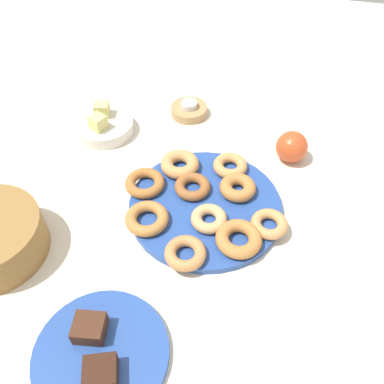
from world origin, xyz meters
TOP-DOWN VIEW (x-y plane):
  - ground_plane at (0.00, 0.00)m, footprint 2.40×2.40m
  - donut_plate at (0.00, 0.00)m, footprint 0.33×0.33m
  - donut_0 at (0.05, -0.06)m, footprint 0.09×0.09m
  - donut_1 at (0.12, -0.03)m, footprint 0.11×0.11m
  - donut_2 at (-0.03, -0.14)m, footprint 0.08×0.08m
  - donut_3 at (-0.08, 0.11)m, footprint 0.13×0.13m
  - donut_4 at (0.03, 0.04)m, footprint 0.11×0.11m
  - donut_5 at (-0.05, -0.02)m, footprint 0.10×0.10m
  - donut_6 at (-0.14, 0.01)m, footprint 0.12×0.12m
  - donut_7 at (-0.09, -0.09)m, footprint 0.13×0.13m
  - donut_8 at (0.09, 0.08)m, footprint 0.13×0.13m
  - donut_9 at (0.02, 0.14)m, footprint 0.12×0.12m
  - cake_plate at (-0.35, 0.10)m, footprint 0.23×0.23m
  - brownie_near at (-0.39, 0.08)m, footprint 0.06×0.07m
  - brownie_far at (-0.33, 0.13)m, footprint 0.06×0.06m
  - candle_holder at (0.32, 0.12)m, footprint 0.10×0.10m
  - tealight at (0.32, 0.12)m, footprint 0.04×0.04m
  - fruit_bowl at (0.20, 0.31)m, footprint 0.15×0.15m
  - melon_chunk_left at (0.17, 0.31)m, footprint 0.05×0.05m
  - melon_chunk_right at (0.22, 0.33)m, footprint 0.04×0.04m
  - apple at (0.21, -0.17)m, footprint 0.08×0.08m

SIDE VIEW (x-z plane):
  - ground_plane at x=0.00m, z-range 0.00..0.00m
  - cake_plate at x=-0.35m, z-range 0.00..0.01m
  - donut_plate at x=0.00m, z-range 0.00..0.02m
  - candle_holder at x=0.32m, z-range 0.00..0.02m
  - fruit_bowl at x=0.20m, z-range 0.00..0.03m
  - donut_2 at x=-0.03m, z-range 0.02..0.04m
  - donut_4 at x=0.03m, z-range 0.02..0.04m
  - donut_9 at x=0.02m, z-range 0.02..0.04m
  - donut_6 at x=-0.14m, z-range 0.02..0.04m
  - donut_5 at x=-0.05m, z-range 0.02..0.04m
  - donut_1 at x=0.12m, z-range 0.02..0.04m
  - donut_3 at x=-0.08m, z-range 0.02..0.04m
  - donut_7 at x=-0.09m, z-range 0.02..0.04m
  - donut_0 at x=0.05m, z-range 0.02..0.04m
  - brownie_near at x=-0.39m, z-range 0.01..0.05m
  - brownie_far at x=-0.33m, z-range 0.01..0.05m
  - donut_8 at x=0.09m, z-range 0.02..0.05m
  - tealight at x=0.32m, z-range 0.02..0.04m
  - apple at x=0.21m, z-range 0.00..0.08m
  - melon_chunk_left at x=0.17m, z-range 0.03..0.07m
  - melon_chunk_right at x=0.22m, z-range 0.03..0.07m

